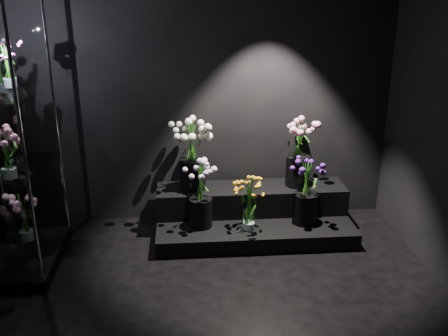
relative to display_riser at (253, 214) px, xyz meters
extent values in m
plane|color=black|center=(-0.52, -1.61, -0.18)|extent=(4.00, 4.00, 0.00)
plane|color=black|center=(-0.52, 0.39, 1.22)|extent=(4.00, 0.00, 4.00)
cube|color=black|center=(0.00, -0.10, -0.10)|extent=(1.96, 0.87, 0.16)
cube|color=black|center=(0.00, 0.12, 0.12)|extent=(1.96, 0.44, 0.27)
cube|color=black|center=(-2.18, -0.48, -0.13)|extent=(0.64, 1.06, 0.11)
cube|color=white|center=(-2.18, -0.48, 0.72)|extent=(0.58, 1.00, 0.01)
cylinder|color=white|center=(-0.08, -0.30, 0.08)|extent=(0.12, 0.12, 0.20)
cylinder|color=black|center=(-0.54, -0.20, 0.13)|extent=(0.22, 0.22, 0.29)
cylinder|color=black|center=(0.50, -0.21, 0.14)|extent=(0.25, 0.25, 0.31)
cylinder|color=black|center=(-0.61, 0.12, 0.42)|extent=(0.27, 0.27, 0.32)
cylinder|color=black|center=(0.48, 0.13, 0.41)|extent=(0.25, 0.25, 0.32)
cylinder|color=white|center=(-2.13, -0.67, 0.85)|extent=(0.13, 0.13, 0.24)
cylinder|color=white|center=(-2.13, -0.34, 1.52)|extent=(0.12, 0.12, 0.21)
cylinder|color=white|center=(-2.21, -0.24, 0.06)|extent=(0.14, 0.14, 0.28)
camera|label=1|loc=(-0.68, -4.64, 2.22)|focal=40.00mm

